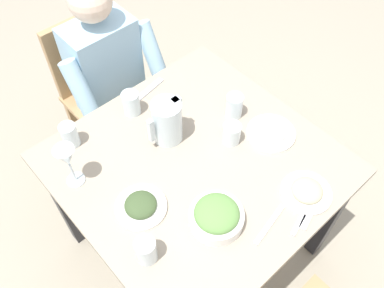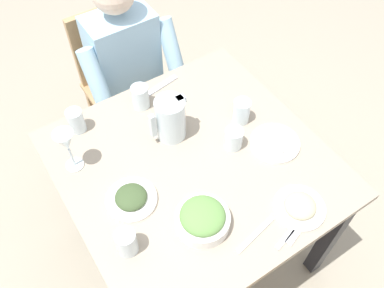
{
  "view_description": "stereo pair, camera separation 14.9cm",
  "coord_description": "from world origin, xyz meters",
  "px_view_note": "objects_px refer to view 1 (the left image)",
  "views": [
    {
      "loc": [
        0.62,
        0.66,
        2.07
      ],
      "look_at": [
        -0.02,
        -0.05,
        0.8
      ],
      "focal_mm": 38.08,
      "sensor_mm": 36.0,
      "label": 1
    },
    {
      "loc": [
        0.5,
        0.75,
        2.07
      ],
      "look_at": [
        -0.02,
        -0.05,
        0.8
      ],
      "focal_mm": 38.08,
      "sensor_mm": 36.0,
      "label": 2
    }
  ],
  "objects_px": {
    "chair_near": "(100,86)",
    "diner_near": "(118,87)",
    "water_glass_far_right": "(70,135)",
    "plate_dolmas": "(141,206)",
    "water_glass_near_left": "(146,250)",
    "water_pitcher": "(166,122)",
    "wine_glass": "(67,159)",
    "salad_bowl": "(216,216)",
    "water_glass_center": "(232,133)",
    "water_glass_by_pitcher": "(131,103)",
    "plate_yoghurt": "(271,132)",
    "dining_table": "(196,178)",
    "plate_beans": "(307,191)",
    "water_glass_near_right": "(234,106)"
  },
  "relations": [
    {
      "from": "chair_near",
      "to": "diner_near",
      "type": "height_order",
      "value": "diner_near"
    },
    {
      "from": "chair_near",
      "to": "water_glass_far_right",
      "type": "relative_size",
      "value": 8.31
    },
    {
      "from": "plate_dolmas",
      "to": "water_glass_far_right",
      "type": "relative_size",
      "value": 1.78
    },
    {
      "from": "water_glass_near_left",
      "to": "plate_dolmas",
      "type": "bearing_deg",
      "value": -121.18
    },
    {
      "from": "water_pitcher",
      "to": "wine_glass",
      "type": "distance_m",
      "value": 0.4
    },
    {
      "from": "plate_dolmas",
      "to": "water_glass_far_right",
      "type": "height_order",
      "value": "water_glass_far_right"
    },
    {
      "from": "water_glass_near_left",
      "to": "salad_bowl",
      "type": "bearing_deg",
      "value": 166.99
    },
    {
      "from": "water_glass_far_right",
      "to": "water_glass_center",
      "type": "bearing_deg",
      "value": 139.21
    },
    {
      "from": "diner_near",
      "to": "wine_glass",
      "type": "height_order",
      "value": "diner_near"
    },
    {
      "from": "water_glass_center",
      "to": "water_glass_by_pitcher",
      "type": "bearing_deg",
      "value": -62.77
    },
    {
      "from": "salad_bowl",
      "to": "plate_yoghurt",
      "type": "distance_m",
      "value": 0.46
    },
    {
      "from": "diner_near",
      "to": "plate_dolmas",
      "type": "height_order",
      "value": "diner_near"
    },
    {
      "from": "water_pitcher",
      "to": "plate_dolmas",
      "type": "distance_m",
      "value": 0.34
    },
    {
      "from": "dining_table",
      "to": "water_pitcher",
      "type": "relative_size",
      "value": 5.22
    },
    {
      "from": "salad_bowl",
      "to": "diner_near",
      "type": "bearing_deg",
      "value": -102.17
    },
    {
      "from": "plate_dolmas",
      "to": "plate_beans",
      "type": "bearing_deg",
      "value": 143.62
    },
    {
      "from": "water_glass_near_left",
      "to": "water_glass_by_pitcher",
      "type": "height_order",
      "value": "water_glass_near_left"
    },
    {
      "from": "water_glass_near_left",
      "to": "dining_table",
      "type": "bearing_deg",
      "value": -155.3
    },
    {
      "from": "plate_yoghurt",
      "to": "water_glass_near_left",
      "type": "height_order",
      "value": "water_glass_near_left"
    },
    {
      "from": "water_glass_far_right",
      "to": "dining_table",
      "type": "bearing_deg",
      "value": 127.4
    },
    {
      "from": "diner_near",
      "to": "salad_bowl",
      "type": "height_order",
      "value": "diner_near"
    },
    {
      "from": "diner_near",
      "to": "water_glass_center",
      "type": "xyz_separation_m",
      "value": [
        -0.11,
        0.66,
        0.16
      ]
    },
    {
      "from": "plate_beans",
      "to": "water_glass_center",
      "type": "bearing_deg",
      "value": -85.41
    },
    {
      "from": "plate_beans",
      "to": "water_pitcher",
      "type": "bearing_deg",
      "value": -68.95
    },
    {
      "from": "plate_beans",
      "to": "chair_near",
      "type": "bearing_deg",
      "value": -83.68
    },
    {
      "from": "dining_table",
      "to": "water_glass_center",
      "type": "relative_size",
      "value": 10.84
    },
    {
      "from": "plate_beans",
      "to": "wine_glass",
      "type": "bearing_deg",
      "value": -45.85
    },
    {
      "from": "water_glass_center",
      "to": "plate_yoghurt",
      "type": "bearing_deg",
      "value": 148.8
    },
    {
      "from": "dining_table",
      "to": "plate_dolmas",
      "type": "relative_size",
      "value": 5.26
    },
    {
      "from": "dining_table",
      "to": "water_pitcher",
      "type": "xyz_separation_m",
      "value": [
        0.0,
        -0.17,
        0.21
      ]
    },
    {
      "from": "chair_near",
      "to": "water_glass_by_pitcher",
      "type": "distance_m",
      "value": 0.57
    },
    {
      "from": "water_glass_far_right",
      "to": "plate_beans",
      "type": "bearing_deg",
      "value": 123.41
    },
    {
      "from": "salad_bowl",
      "to": "water_glass_by_pitcher",
      "type": "distance_m",
      "value": 0.62
    },
    {
      "from": "dining_table",
      "to": "plate_yoghurt",
      "type": "height_order",
      "value": "plate_yoghurt"
    },
    {
      "from": "water_glass_by_pitcher",
      "to": "water_glass_near_right",
      "type": "height_order",
      "value": "water_glass_near_right"
    },
    {
      "from": "water_glass_near_right",
      "to": "water_glass_center",
      "type": "bearing_deg",
      "value": 40.4
    },
    {
      "from": "plate_yoghurt",
      "to": "water_glass_by_pitcher",
      "type": "xyz_separation_m",
      "value": [
        0.35,
        -0.48,
        0.04
      ]
    },
    {
      "from": "plate_dolmas",
      "to": "water_glass_near_left",
      "type": "relative_size",
      "value": 1.76
    },
    {
      "from": "chair_near",
      "to": "diner_near",
      "type": "distance_m",
      "value": 0.25
    },
    {
      "from": "dining_table",
      "to": "salad_bowl",
      "type": "height_order",
      "value": "salad_bowl"
    },
    {
      "from": "plate_dolmas",
      "to": "water_glass_near_right",
      "type": "xyz_separation_m",
      "value": [
        -0.57,
        -0.09,
        0.04
      ]
    },
    {
      "from": "chair_near",
      "to": "plate_yoghurt",
      "type": "xyz_separation_m",
      "value": [
        -0.25,
        0.95,
        0.27
      ]
    },
    {
      "from": "dining_table",
      "to": "water_glass_far_right",
      "type": "distance_m",
      "value": 0.53
    },
    {
      "from": "plate_dolmas",
      "to": "water_glass_center",
      "type": "xyz_separation_m",
      "value": [
        -0.46,
        -0.0,
        0.03
      ]
    },
    {
      "from": "diner_near",
      "to": "water_glass_center",
      "type": "height_order",
      "value": "diner_near"
    },
    {
      "from": "diner_near",
      "to": "water_glass_near_right",
      "type": "bearing_deg",
      "value": 110.6
    },
    {
      "from": "salad_bowl",
      "to": "plate_dolmas",
      "type": "height_order",
      "value": "salad_bowl"
    },
    {
      "from": "dining_table",
      "to": "plate_yoghurt",
      "type": "relative_size",
      "value": 4.96
    },
    {
      "from": "water_glass_near_left",
      "to": "wine_glass",
      "type": "height_order",
      "value": "wine_glass"
    },
    {
      "from": "water_glass_center",
      "to": "chair_near",
      "type": "bearing_deg",
      "value": -82.96
    }
  ]
}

